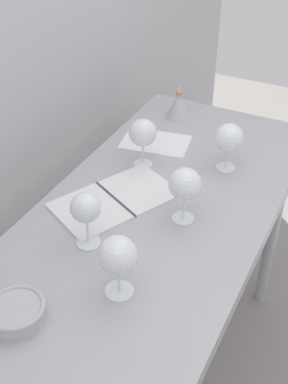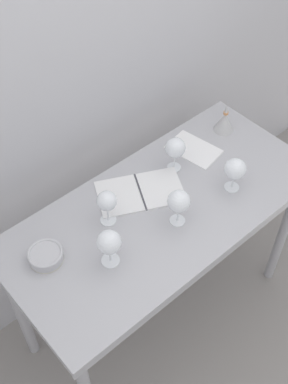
{
  "view_description": "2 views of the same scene",
  "coord_description": "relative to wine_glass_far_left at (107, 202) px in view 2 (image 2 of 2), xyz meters",
  "views": [
    {
      "loc": [
        -1.07,
        -0.51,
        1.84
      ],
      "look_at": [
        -0.05,
        0.0,
        0.99
      ],
      "focal_mm": 47.7,
      "sensor_mm": 36.0,
      "label": 1
    },
    {
      "loc": [
        -0.93,
        -0.94,
        2.49
      ],
      "look_at": [
        -0.07,
        0.04,
        1.0
      ],
      "focal_mm": 46.19,
      "sensor_mm": 36.0,
      "label": 2
    }
  ],
  "objects": [
    {
      "name": "back_wall",
      "position": [
        0.22,
        0.4,
        0.28
      ],
      "size": [
        3.8,
        0.04,
        2.6
      ],
      "primitive_type": "cube",
      "color": "#B6B6BB",
      "rests_on": "ground_plane"
    },
    {
      "name": "open_notebook",
      "position": [
        0.2,
        0.03,
        -0.11
      ],
      "size": [
        0.42,
        0.35,
        0.01
      ],
      "rotation": [
        0.0,
        0.0,
        -0.46
      ],
      "color": "white",
      "rests_on": "steel_counter"
    },
    {
      "name": "wine_glass_near_left",
      "position": [
        -0.12,
        -0.16,
        -0.0
      ],
      "size": [
        0.09,
        0.09,
        0.17
      ],
      "color": "white",
      "rests_on": "steel_counter"
    },
    {
      "name": "wine_glass_far_left",
      "position": [
        0.0,
        0.0,
        0.0
      ],
      "size": [
        0.08,
        0.08,
        0.16
      ],
      "color": "white",
      "rests_on": "steel_counter"
    },
    {
      "name": "wine_glass_near_center",
      "position": [
        0.21,
        -0.19,
        0.0
      ],
      "size": [
        0.09,
        0.09,
        0.17
      ],
      "color": "white",
      "rests_on": "steel_counter"
    },
    {
      "name": "ground_plane",
      "position": [
        0.22,
        -0.09,
        -1.02
      ],
      "size": [
        6.0,
        6.0,
        0.0
      ],
      "primitive_type": "plane",
      "color": "gray"
    },
    {
      "name": "decanter_funnel",
      "position": [
        0.77,
        0.07,
        -0.07
      ],
      "size": [
        0.1,
        0.1,
        0.15
      ],
      "color": "#B4B4B4",
      "rests_on": "steel_counter"
    },
    {
      "name": "tasting_bowl",
      "position": [
        -0.3,
        0.01,
        -0.09
      ],
      "size": [
        0.14,
        0.14,
        0.05
      ],
      "color": "beige",
      "rests_on": "steel_counter"
    },
    {
      "name": "steel_counter",
      "position": [
        0.22,
        -0.1,
        -0.22
      ],
      "size": [
        1.4,
        0.65,
        0.9
      ],
      "color": "#A9A9AE",
      "rests_on": "ground_plane"
    },
    {
      "name": "wine_glass_far_right",
      "position": [
        0.41,
        0.04,
        0.0
      ],
      "size": [
        0.09,
        0.09,
        0.17
      ],
      "color": "white",
      "rests_on": "steel_counter"
    },
    {
      "name": "wine_glass_near_right",
      "position": [
        0.51,
        -0.21,
        -0.01
      ],
      "size": [
        0.09,
        0.09,
        0.16
      ],
      "color": "white",
      "rests_on": "steel_counter"
    },
    {
      "name": "tasting_sheet_upper",
      "position": [
        0.56,
        0.07,
        -0.12
      ],
      "size": [
        0.19,
        0.26,
        0.0
      ],
      "primitive_type": "cube",
      "rotation": [
        0.0,
        0.0,
        0.18
      ],
      "color": "white",
      "rests_on": "steel_counter"
    }
  ]
}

